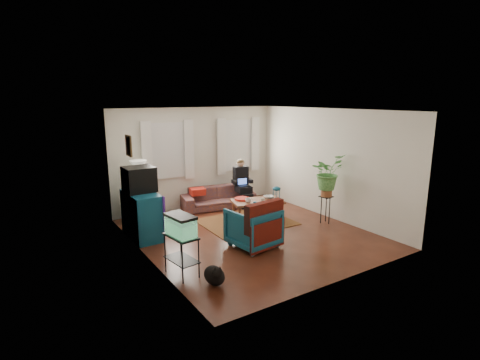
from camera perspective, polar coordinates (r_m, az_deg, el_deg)
floor at (r=8.07m, az=1.55°, el=-8.17°), size 4.50×5.00×0.01m
ceiling at (r=7.55m, az=1.67°, el=10.61°), size 4.50×5.00×0.01m
wall_back at (r=9.84m, az=-6.64°, el=3.38°), size 4.50×0.01×2.60m
wall_front at (r=5.87m, az=15.51°, el=-3.28°), size 4.50×0.01×2.60m
wall_left at (r=6.73m, az=-14.43°, el=-1.22°), size 0.01×5.00×2.60m
wall_right at (r=9.15m, az=13.34°, el=2.42°), size 0.01×5.00×2.60m
window_left at (r=9.46m, az=-10.98°, el=4.40°), size 1.08×0.04×1.38m
window_right at (r=10.39m, az=-0.41°, el=5.34°), size 1.08×0.04×1.38m
curtains_left at (r=9.39m, az=-10.80°, el=4.34°), size 1.36×0.06×1.50m
curtains_right at (r=10.32m, az=-0.17°, el=5.29°), size 1.36×0.06×1.50m
picture_frame at (r=7.43m, az=-16.55°, el=5.03°), size 0.04×0.32×0.40m
area_rug at (r=8.77m, az=0.96°, el=-6.40°), size 2.03×1.63×0.01m
sofa at (r=9.81m, az=-3.39°, el=-2.14°), size 2.00×1.08×0.74m
seated_person at (r=9.99m, az=0.29°, el=-0.70°), size 0.57×0.66×1.13m
side_table at (r=9.14m, az=-14.90°, el=-3.62°), size 0.64×0.64×0.75m
table_lamp at (r=8.98m, az=-15.15°, el=0.67°), size 0.48×0.48×0.69m
dresser at (r=7.97m, az=-14.71°, el=-5.21°), size 0.56×1.08×0.96m
crt_tv at (r=7.89m, az=-15.13°, el=0.12°), size 0.60×0.55×0.51m
aquarium_stand at (r=6.27m, az=-8.89°, el=-11.28°), size 0.42×0.65×0.68m
aquarium at (r=6.08m, az=-9.05°, el=-6.80°), size 0.38×0.59×0.36m
black_cat at (r=5.97m, az=-3.94°, el=-14.02°), size 0.38×0.50×0.38m
armchair at (r=7.29m, az=2.00°, el=-6.91°), size 0.93×0.88×0.86m
serape_throw at (r=7.00m, az=3.83°, el=-6.21°), size 0.88×0.30×0.71m
coffee_table at (r=8.84m, az=2.67°, el=-4.63°), size 1.31×0.93×0.49m
cup_a at (r=8.58m, az=1.25°, el=-3.11°), size 0.16×0.16×0.10m
cup_b at (r=8.61m, az=3.46°, el=-3.09°), size 0.13×0.13×0.10m
bowl at (r=8.97m, az=4.39°, el=-2.59°), size 0.28×0.28×0.06m
snack_tray at (r=8.82m, az=0.37°, el=-2.88°), size 0.45×0.45×0.04m
birdcage at (r=8.73m, az=5.57°, el=-2.08°), size 0.24×0.24×0.34m
plant_stand at (r=8.85m, az=12.90°, el=-4.42°), size 0.30×0.30×0.64m
potted_plant at (r=8.67m, az=13.14°, el=0.39°), size 0.81×0.73×0.81m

